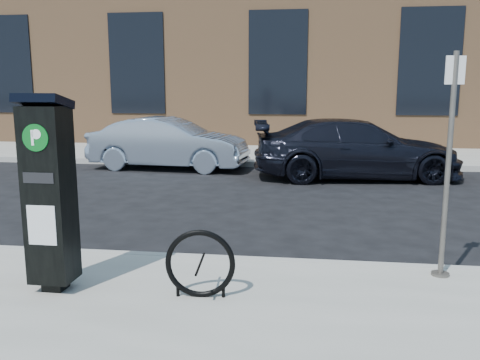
% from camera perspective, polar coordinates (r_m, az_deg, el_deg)
% --- Properties ---
extents(ground, '(120.00, 120.00, 0.00)m').
position_cam_1_polar(ground, '(6.29, -2.85, -9.82)').
color(ground, black).
rests_on(ground, ground).
extents(sidewalk_far, '(60.00, 12.00, 0.15)m').
position_cam_1_polar(sidewalk_far, '(19.94, 4.50, 4.28)').
color(sidewalk_far, gray).
rests_on(sidewalk_far, ground).
extents(curb_near, '(60.00, 0.12, 0.16)m').
position_cam_1_polar(curb_near, '(6.24, -2.89, -9.24)').
color(curb_near, '#9E9B93').
rests_on(curb_near, ground).
extents(curb_far, '(60.00, 0.12, 0.16)m').
position_cam_1_polar(curb_far, '(14.02, 3.12, 1.74)').
color(curb_far, '#9E9B93').
rests_on(curb_far, ground).
extents(building, '(28.00, 10.05, 8.25)m').
position_cam_1_polar(building, '(22.91, 5.08, 15.26)').
color(building, '#976A44').
rests_on(building, ground).
extents(parking_kiosk, '(0.46, 0.40, 1.97)m').
position_cam_1_polar(parking_kiosk, '(5.32, -20.62, -1.25)').
color(parking_kiosk, black).
rests_on(parking_kiosk, sidewalk_near).
extents(sign_pole, '(0.21, 0.19, 2.38)m').
position_cam_1_polar(sign_pole, '(5.75, 22.32, 1.23)').
color(sign_pole, '#56504C').
rests_on(sign_pole, sidewalk_near).
extents(bike_rack, '(0.69, 0.11, 0.68)m').
position_cam_1_polar(bike_rack, '(4.99, -4.49, -9.40)').
color(bike_rack, black).
rests_on(bike_rack, sidewalk_near).
extents(car_silver, '(4.30, 1.80, 1.38)m').
position_cam_1_polar(car_silver, '(13.79, -8.01, 4.10)').
color(car_silver, '#8A9BB0').
rests_on(car_silver, ground).
extents(car_dark, '(5.13, 2.59, 1.43)m').
position_cam_1_polar(car_dark, '(12.54, 12.93, 3.43)').
color(car_dark, black).
rests_on(car_dark, ground).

